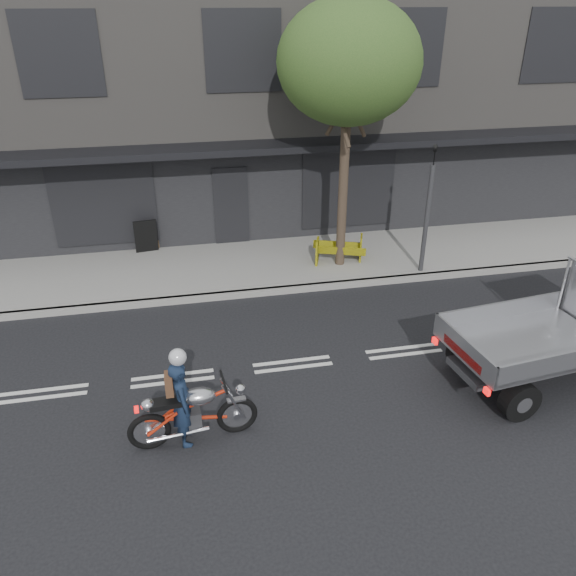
{
  "coord_description": "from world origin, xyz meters",
  "views": [
    {
      "loc": [
        -1.96,
        -9.19,
        6.66
      ],
      "look_at": [
        0.01,
        0.5,
        1.5
      ],
      "focal_mm": 35.0,
      "sensor_mm": 36.0,
      "label": 1
    }
  ],
  "objects_px": {
    "traffic_light_pole": "(427,217)",
    "sandwich_board": "(146,236)",
    "street_tree": "(349,63)",
    "construction_barrier": "(341,252)",
    "motorcycle": "(193,412)",
    "rider": "(183,403)"
  },
  "relations": [
    {
      "from": "street_tree",
      "to": "traffic_light_pole",
      "type": "relative_size",
      "value": 1.93
    },
    {
      "from": "street_tree",
      "to": "motorcycle",
      "type": "height_order",
      "value": "street_tree"
    },
    {
      "from": "traffic_light_pole",
      "to": "construction_barrier",
      "type": "xyz_separation_m",
      "value": [
        -1.99,
        0.79,
        -1.13
      ]
    },
    {
      "from": "traffic_light_pole",
      "to": "rider",
      "type": "distance_m",
      "value": 8.25
    },
    {
      "from": "street_tree",
      "to": "rider",
      "type": "distance_m",
      "value": 8.68
    },
    {
      "from": "motorcycle",
      "to": "rider",
      "type": "distance_m",
      "value": 0.26
    },
    {
      "from": "street_tree",
      "to": "construction_barrier",
      "type": "bearing_deg",
      "value": -81.04
    },
    {
      "from": "street_tree",
      "to": "construction_barrier",
      "type": "xyz_separation_m",
      "value": [
        0.01,
        -0.06,
        -4.76
      ]
    },
    {
      "from": "rider",
      "to": "sandwich_board",
      "type": "relative_size",
      "value": 1.56
    },
    {
      "from": "street_tree",
      "to": "sandwich_board",
      "type": "xyz_separation_m",
      "value": [
        -5.17,
        1.8,
        -4.63
      ]
    },
    {
      "from": "rider",
      "to": "traffic_light_pole",
      "type": "bearing_deg",
      "value": -55.89
    },
    {
      "from": "construction_barrier",
      "to": "sandwich_board",
      "type": "height_order",
      "value": "sandwich_board"
    },
    {
      "from": "street_tree",
      "to": "rider",
      "type": "relative_size",
      "value": 4.32
    },
    {
      "from": "rider",
      "to": "construction_barrier",
      "type": "bearing_deg",
      "value": -41.3
    },
    {
      "from": "rider",
      "to": "construction_barrier",
      "type": "distance_m",
      "value": 7.39
    },
    {
      "from": "traffic_light_pole",
      "to": "sandwich_board",
      "type": "distance_m",
      "value": 7.71
    },
    {
      "from": "construction_barrier",
      "to": "sandwich_board",
      "type": "distance_m",
      "value": 5.51
    },
    {
      "from": "street_tree",
      "to": "construction_barrier",
      "type": "distance_m",
      "value": 4.76
    },
    {
      "from": "traffic_light_pole",
      "to": "sandwich_board",
      "type": "xyz_separation_m",
      "value": [
        -7.17,
        2.65,
        -1.0
      ]
    },
    {
      "from": "traffic_light_pole",
      "to": "construction_barrier",
      "type": "relative_size",
      "value": 2.64
    },
    {
      "from": "rider",
      "to": "sandwich_board",
      "type": "distance_m",
      "value": 7.82
    },
    {
      "from": "motorcycle",
      "to": "construction_barrier",
      "type": "distance_m",
      "value": 7.3
    }
  ]
}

